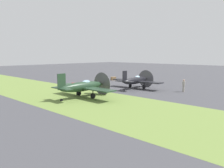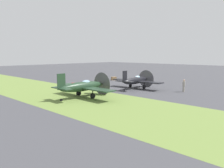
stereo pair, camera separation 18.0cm
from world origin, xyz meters
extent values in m
plane|color=#424247|center=(0.00, 0.00, 0.00)|extent=(160.00, 160.00, 0.00)
cube|color=olive|center=(0.00, -10.43, 0.00)|extent=(120.00, 11.00, 0.01)
ellipsoid|color=black|center=(1.27, 0.06, 1.25)|extent=(1.38, 5.91, 1.07)
cube|color=black|center=(1.25, 0.40, 1.12)|extent=(8.34, 1.90, 0.12)
cube|color=black|center=(1.41, -2.61, 2.03)|extent=(0.14, 0.95, 1.64)
cube|color=black|center=(1.41, -2.61, 1.34)|extent=(2.80, 0.92, 0.09)
cone|color=#B7B24C|center=(1.10, 3.20, 1.25)|extent=(0.58, 0.63, 0.55)
cylinder|color=#4C4C51|center=(1.11, 3.03, 1.25)|extent=(2.76, 0.18, 2.76)
ellipsoid|color=#8CB2C6|center=(1.24, 0.57, 1.62)|extent=(0.67, 1.24, 0.60)
cylinder|color=black|center=(0.00, 0.42, 0.29)|extent=(0.22, 0.60, 0.59)
cylinder|color=black|center=(0.00, 0.42, 0.71)|extent=(0.10, 0.10, 0.83)
cylinder|color=black|center=(2.50, 0.55, 0.29)|extent=(0.22, 0.60, 0.59)
cylinder|color=black|center=(2.50, 0.55, 0.71)|extent=(0.10, 0.10, 0.83)
cylinder|color=black|center=(1.42, -2.70, 0.14)|extent=(0.12, 0.28, 0.28)
ellipsoid|color=#233D28|center=(0.92, -9.86, 1.35)|extent=(1.22, 6.33, 1.15)
cube|color=#233D28|center=(0.92, -9.49, 1.21)|extent=(8.93, 1.67, 0.13)
cube|color=#233D28|center=(0.89, -12.74, 2.18)|extent=(0.10, 1.02, 1.76)
cube|color=#233D28|center=(0.89, -12.74, 1.44)|extent=(2.98, 0.87, 0.09)
cone|color=#B7B24C|center=(0.95, -6.47, 1.35)|extent=(0.60, 0.66, 0.59)
cylinder|color=#4C4C51|center=(0.95, -6.66, 1.35)|extent=(2.97, 0.07, 2.97)
ellipsoid|color=#8CB2C6|center=(0.92, -9.30, 1.75)|extent=(0.66, 1.31, 0.65)
cylinder|color=black|center=(-0.42, -9.38, 0.32)|extent=(0.21, 0.63, 0.63)
cylinder|color=black|center=(-0.42, -9.38, 0.76)|extent=(0.11, 0.11, 0.89)
cylinder|color=black|center=(2.27, -9.41, 0.32)|extent=(0.21, 0.63, 0.63)
cylinder|color=black|center=(2.27, -9.41, 0.76)|extent=(0.11, 0.11, 0.89)
cylinder|color=black|center=(0.89, -12.83, 0.15)|extent=(0.11, 0.30, 0.30)
cylinder|color=#9E998E|center=(7.90, 2.23, 0.44)|extent=(0.30, 0.30, 0.88)
cylinder|color=#9E998E|center=(7.90, 2.23, 1.19)|extent=(0.38, 0.38, 0.62)
sphere|color=tan|center=(7.90, 2.23, 1.61)|extent=(0.23, 0.23, 0.23)
cylinder|color=#9E998E|center=(7.89, 1.97, 1.19)|extent=(0.11, 0.11, 0.59)
cylinder|color=#9E998E|center=(7.92, 2.49, 1.19)|extent=(0.11, 0.11, 0.59)
cylinder|color=maroon|center=(-5.31, -6.50, 0.45)|extent=(0.60, 0.60, 0.90)
cube|color=olive|center=(-8.70, 5.95, 0.32)|extent=(1.21, 1.21, 0.64)
camera|label=1|loc=(21.34, -26.50, 5.17)|focal=35.61mm
camera|label=2|loc=(21.47, -26.38, 5.17)|focal=35.61mm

